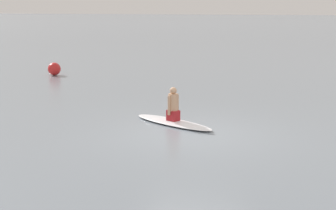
% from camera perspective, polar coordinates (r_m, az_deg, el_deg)
% --- Properties ---
extents(ground_plane, '(400.00, 400.00, 0.00)m').
position_cam_1_polar(ground_plane, '(12.48, 2.68, -3.29)').
color(ground_plane, gray).
extents(surfboard, '(2.74, 1.70, 0.10)m').
position_cam_1_polar(surfboard, '(13.49, 0.60, -1.98)').
color(surfboard, white).
rests_on(surfboard, ground).
extents(person_paddler, '(0.37, 0.39, 0.91)m').
position_cam_1_polar(person_paddler, '(13.39, 0.60, -0.06)').
color(person_paddler, '#A51E23').
rests_on(person_paddler, surfboard).
extents(buoy_marker, '(0.59, 0.59, 0.59)m').
position_cam_1_polar(buoy_marker, '(23.72, -12.84, 4.03)').
color(buoy_marker, red).
rests_on(buoy_marker, ground).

